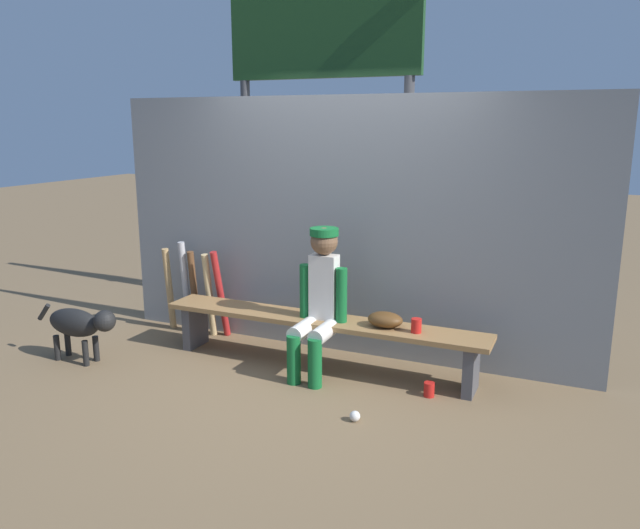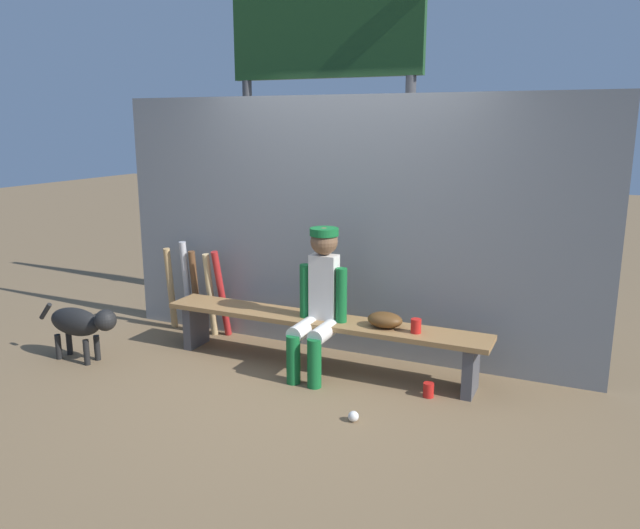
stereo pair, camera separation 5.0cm
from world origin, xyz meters
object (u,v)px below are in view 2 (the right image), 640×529
baseball (353,416)px  cup_on_bench (416,326)px  bat_aluminum_red (222,294)px  bat_aluminum_silver (187,287)px  dugout_bench (320,328)px  scoreboard (330,74)px  cup_on_ground (428,390)px  baseball_glove (385,320)px  bat_wood_tan (171,288)px  player_seated (319,298)px  bat_wood_natural (210,295)px  dog (80,323)px  bat_wood_dark (195,292)px

baseball → cup_on_bench: size_ratio=0.67×
bat_aluminum_red → bat_aluminum_silver: bearing=179.7°
dugout_bench → scoreboard: bearing=111.0°
bat_aluminum_silver → cup_on_ground: 2.59m
cup_on_ground → baseball_glove: bearing=155.7°
bat_aluminum_red → scoreboard: bearing=62.3°
dugout_bench → bat_aluminum_silver: 1.58m
bat_wood_tan → dugout_bench: bearing=-9.8°
player_seated → scoreboard: (-0.59, 1.54, 1.82)m
dugout_bench → bat_aluminum_silver: bearing=169.2°
bat_wood_natural → dugout_bench: bearing=-12.2°
baseball → dog: size_ratio=0.09×
player_seated → bat_wood_natural: (-1.30, 0.38, -0.23)m
bat_wood_dark → cup_on_bench: bearing=-8.3°
dugout_bench → bat_wood_natural: (-1.26, 0.27, 0.06)m
player_seated → dog: size_ratio=1.40×
player_seated → scoreboard: scoreboard is taller
bat_aluminum_silver → cup_on_ground: bearing=-10.8°
dugout_bench → dog: bearing=-159.6°
bat_aluminum_red → bat_wood_dark: bearing=178.0°
baseball_glove → cup_on_ground: bearing=-24.3°
bat_wood_dark → bat_wood_natural: bearing=-8.9°
baseball_glove → baseball: bearing=-86.3°
dugout_bench → player_seated: 0.31m
bat_wood_natural → dog: (-0.65, -0.98, -0.07)m
bat_aluminum_silver → cup_on_bench: bat_aluminum_silver is taller
baseball_glove → bat_wood_dark: bearing=171.4°
dugout_bench → bat_wood_dark: bat_wood_dark is taller
cup_on_ground → dugout_bench: bearing=169.1°
bat_wood_dark → baseball: bat_wood_dark is taller
dugout_bench → bat_wood_tan: 1.77m
bat_wood_tan → baseball: 2.61m
cup_on_ground → bat_aluminum_red: bearing=167.2°
bat_wood_natural → bat_aluminum_silver: (-0.28, 0.02, 0.04)m
bat_aluminum_red → bat_wood_tan: bat_aluminum_red is taller
baseball_glove → bat_aluminum_red: bearing=170.3°
dugout_bench → cup_on_ground: (0.97, -0.19, -0.29)m
bat_aluminum_silver → scoreboard: (0.99, 1.14, 2.01)m
cup_on_ground → scoreboard: bearing=133.2°
bat_wood_dark → dog: (-0.45, -1.01, -0.07)m
baseball → bat_wood_dark: bearing=152.3°
bat_aluminum_red → cup_on_ground: 2.21m
dog → cup_on_ground: bearing=10.3°
dugout_bench → bat_aluminum_red: (-1.15, 0.29, 0.08)m
player_seated → scoreboard: bearing=110.9°
bat_wood_dark → baseball_glove: bearing=-8.6°
bat_aluminum_silver → baseball: bat_aluminum_silver is taller
baseball_glove → bat_aluminum_silver: bearing=172.0°
bat_aluminum_red → dog: 1.26m
cup_on_bench → scoreboard: scoreboard is taller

